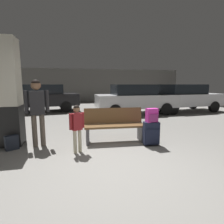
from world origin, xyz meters
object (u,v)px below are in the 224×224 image
at_px(backpack_dark_floor, 12,143).
at_px(parked_car_near, 135,98).
at_px(structural_pillar, 8,93).
at_px(parked_car_side, 184,97).
at_px(backpack_bright, 152,115).
at_px(parked_car_far, 41,97).
at_px(child, 77,124).
at_px(bench, 114,125).
at_px(suitcase, 151,133).
at_px(adult, 37,106).

bearing_deg(backpack_dark_floor, parked_car_near, 43.53).
relative_size(structural_pillar, parked_car_side, 0.63).
bearing_deg(parked_car_near, backpack_dark_floor, -136.47).
bearing_deg(parked_car_near, backpack_bright, -105.21).
bearing_deg(parked_car_far, child, -75.78).
relative_size(parked_car_near, parked_car_far, 0.96).
xyz_separation_m(child, parked_car_side, (6.11, 5.13, 0.14)).
relative_size(backpack_bright, child, 0.31).
distance_m(parked_car_far, parked_car_side, 8.01).
distance_m(bench, parked_car_far, 6.75).
bearing_deg(parked_car_side, bench, -138.69).
bearing_deg(parked_car_near, suitcase, -105.23).
bearing_deg(backpack_bright, child, -177.41).
relative_size(bench, parked_car_far, 0.38).
bearing_deg(backpack_dark_floor, suitcase, -7.86).
height_order(backpack_bright, parked_car_near, parked_car_near).
bearing_deg(structural_pillar, parked_car_far, 90.97).
bearing_deg(child, suitcase, 2.61).
bearing_deg(backpack_bright, structural_pillar, 165.84).
bearing_deg(backpack_dark_floor, child, -19.76).
relative_size(bench, child, 1.50).
xyz_separation_m(backpack_bright, child, (-1.82, -0.08, -0.10)).
bearing_deg(parked_car_far, parked_car_near, -20.64).
xyz_separation_m(structural_pillar, bench, (2.63, -0.31, -0.87)).
distance_m(bench, parked_car_side, 6.80).
distance_m(child, backpack_dark_floor, 1.68).
bearing_deg(child, bench, 32.68).
bearing_deg(structural_pillar, bench, -6.67).
height_order(child, adult, adult).
distance_m(structural_pillar, parked_car_side, 8.80).
height_order(backpack_bright, backpack_dark_floor, backpack_bright).
bearing_deg(child, adult, 144.56).
height_order(backpack_bright, parked_car_far, parked_car_far).
relative_size(backpack_dark_floor, parked_car_far, 0.08).
bearing_deg(adult, backpack_dark_floor, -169.92).
relative_size(backpack_bright, parked_car_far, 0.08).
xyz_separation_m(backpack_bright, parked_car_far, (-3.55, 6.72, 0.03)).
height_order(bench, suitcase, bench).
height_order(backpack_dark_floor, parked_car_side, parked_car_side).
xyz_separation_m(suitcase, parked_car_near, (1.33, 4.89, 0.48)).
height_order(suitcase, parked_car_near, parked_car_near).
distance_m(parked_car_near, parked_car_side, 2.96).
bearing_deg(child, parked_car_side, 40.02).
relative_size(parked_car_far, parked_car_side, 1.01).
bearing_deg(adult, parked_car_far, 97.52).
xyz_separation_m(adult, parked_car_far, (-0.81, 6.16, -0.21)).
height_order(structural_pillar, parked_car_side, structural_pillar).
xyz_separation_m(bench, parked_car_near, (2.15, 4.32, 0.36)).
distance_m(backpack_bright, adult, 2.80).
xyz_separation_m(adult, parked_car_side, (7.02, 4.48, -0.21)).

